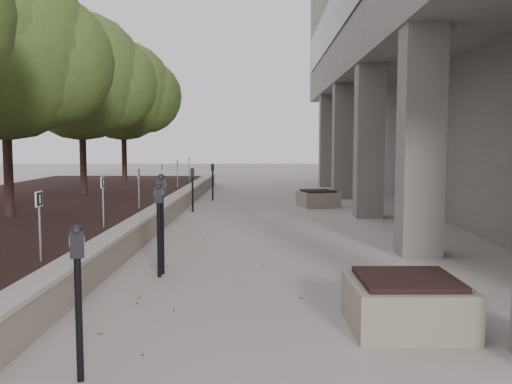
{
  "coord_description": "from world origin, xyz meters",
  "views": [
    {
      "loc": [
        0.69,
        -4.03,
        2.04
      ],
      "look_at": [
        0.5,
        7.27,
        1.0
      ],
      "focal_mm": 39.98,
      "sensor_mm": 36.0,
      "label": 1
    }
  ],
  "objects_px": {
    "crabapple_tree_4": "(82,104)",
    "planter_front": "(406,302)",
    "crabapple_tree_3": "(5,88)",
    "parking_meter_1": "(78,304)",
    "parking_meter_3": "(159,230)",
    "crabapple_tree_5": "(123,112)",
    "parking_meter_2": "(162,224)",
    "parking_meter_5": "(213,182)",
    "parking_meter_4": "(193,190)",
    "planter_back": "(318,198)"
  },
  "relations": [
    {
      "from": "crabapple_tree_4",
      "to": "planter_front",
      "type": "distance_m",
      "value": 13.33
    },
    {
      "from": "crabapple_tree_3",
      "to": "parking_meter_1",
      "type": "xyz_separation_m",
      "value": [
        3.93,
        -7.4,
        -2.45
      ]
    },
    {
      "from": "parking_meter_3",
      "to": "crabapple_tree_5",
      "type": "bearing_deg",
      "value": 94.86
    },
    {
      "from": "crabapple_tree_3",
      "to": "parking_meter_2",
      "type": "height_order",
      "value": "crabapple_tree_3"
    },
    {
      "from": "crabapple_tree_5",
      "to": "parking_meter_5",
      "type": "height_order",
      "value": "crabapple_tree_5"
    },
    {
      "from": "crabapple_tree_4",
      "to": "parking_meter_1",
      "type": "distance_m",
      "value": 13.23
    },
    {
      "from": "parking_meter_4",
      "to": "planter_back",
      "type": "relative_size",
      "value": 1.16
    },
    {
      "from": "parking_meter_2",
      "to": "planter_back",
      "type": "relative_size",
      "value": 1.41
    },
    {
      "from": "parking_meter_2",
      "to": "planter_front",
      "type": "xyz_separation_m",
      "value": [
        3.11,
        -2.46,
        -0.48
      ]
    },
    {
      "from": "planter_front",
      "to": "parking_meter_4",
      "type": "bearing_deg",
      "value": 109.91
    },
    {
      "from": "crabapple_tree_3",
      "to": "parking_meter_3",
      "type": "bearing_deg",
      "value": -43.55
    },
    {
      "from": "crabapple_tree_3",
      "to": "planter_front",
      "type": "height_order",
      "value": "crabapple_tree_3"
    },
    {
      "from": "crabapple_tree_4",
      "to": "planter_back",
      "type": "xyz_separation_m",
      "value": [
        7.1,
        0.37,
        -2.87
      ]
    },
    {
      "from": "planter_front",
      "to": "parking_meter_3",
      "type": "bearing_deg",
      "value": 144.06
    },
    {
      "from": "planter_back",
      "to": "crabapple_tree_3",
      "type": "bearing_deg",
      "value": -142.91
    },
    {
      "from": "planter_front",
      "to": "crabapple_tree_5",
      "type": "bearing_deg",
      "value": 113.73
    },
    {
      "from": "parking_meter_1",
      "to": "parking_meter_4",
      "type": "bearing_deg",
      "value": 72.27
    },
    {
      "from": "parking_meter_3",
      "to": "planter_front",
      "type": "relative_size",
      "value": 1.15
    },
    {
      "from": "parking_meter_4",
      "to": "parking_meter_2",
      "type": "bearing_deg",
      "value": -89.37
    },
    {
      "from": "crabapple_tree_3",
      "to": "parking_meter_4",
      "type": "distance_m",
      "value": 5.79
    },
    {
      "from": "crabapple_tree_4",
      "to": "planter_back",
      "type": "distance_m",
      "value": 7.66
    },
    {
      "from": "crabapple_tree_4",
      "to": "crabapple_tree_3",
      "type": "bearing_deg",
      "value": -90.0
    },
    {
      "from": "crabapple_tree_3",
      "to": "planter_back",
      "type": "distance_m",
      "value": 9.35
    },
    {
      "from": "crabapple_tree_3",
      "to": "parking_meter_4",
      "type": "bearing_deg",
      "value": 49.11
    },
    {
      "from": "crabapple_tree_3",
      "to": "parking_meter_5",
      "type": "height_order",
      "value": "crabapple_tree_3"
    },
    {
      "from": "crabapple_tree_3",
      "to": "parking_meter_2",
      "type": "bearing_deg",
      "value": -41.86
    },
    {
      "from": "parking_meter_3",
      "to": "parking_meter_2",
      "type": "bearing_deg",
      "value": 77.57
    },
    {
      "from": "parking_meter_5",
      "to": "planter_back",
      "type": "relative_size",
      "value": 1.15
    },
    {
      "from": "parking_meter_5",
      "to": "parking_meter_2",
      "type": "bearing_deg",
      "value": -97.73
    },
    {
      "from": "crabapple_tree_3",
      "to": "parking_meter_1",
      "type": "height_order",
      "value": "crabapple_tree_3"
    },
    {
      "from": "crabapple_tree_4",
      "to": "parking_meter_4",
      "type": "height_order",
      "value": "crabapple_tree_4"
    },
    {
      "from": "crabapple_tree_5",
      "to": "parking_meter_1",
      "type": "bearing_deg",
      "value": -77.29
    },
    {
      "from": "crabapple_tree_3",
      "to": "planter_front",
      "type": "bearing_deg",
      "value": -40.39
    },
    {
      "from": "parking_meter_1",
      "to": "planter_front",
      "type": "relative_size",
      "value": 1.1
    },
    {
      "from": "parking_meter_2",
      "to": "parking_meter_4",
      "type": "bearing_deg",
      "value": 77.84
    },
    {
      "from": "parking_meter_1",
      "to": "parking_meter_2",
      "type": "relative_size",
      "value": 0.88
    },
    {
      "from": "parking_meter_3",
      "to": "parking_meter_5",
      "type": "height_order",
      "value": "parking_meter_3"
    },
    {
      "from": "parking_meter_1",
      "to": "planter_back",
      "type": "relative_size",
      "value": 1.23
    },
    {
      "from": "parking_meter_5",
      "to": "planter_front",
      "type": "xyz_separation_m",
      "value": [
        3.31,
        -12.97,
        -0.34
      ]
    },
    {
      "from": "crabapple_tree_5",
      "to": "parking_meter_2",
      "type": "relative_size",
      "value": 3.55
    },
    {
      "from": "crabapple_tree_3",
      "to": "parking_meter_1",
      "type": "relative_size",
      "value": 4.05
    },
    {
      "from": "crabapple_tree_3",
      "to": "parking_meter_3",
      "type": "relative_size",
      "value": 3.87
    },
    {
      "from": "crabapple_tree_3",
      "to": "parking_meter_3",
      "type": "distance_m",
      "value": 5.91
    },
    {
      "from": "crabapple_tree_5",
      "to": "parking_meter_3",
      "type": "xyz_separation_m",
      "value": [
        3.91,
        -13.72,
        -2.42
      ]
    },
    {
      "from": "parking_meter_1",
      "to": "parking_meter_2",
      "type": "distance_m",
      "value": 3.89
    },
    {
      "from": "planter_back",
      "to": "parking_meter_4",
      "type": "bearing_deg",
      "value": -159.0
    },
    {
      "from": "crabapple_tree_3",
      "to": "crabapple_tree_4",
      "type": "bearing_deg",
      "value": 90.0
    },
    {
      "from": "crabapple_tree_3",
      "to": "crabapple_tree_5",
      "type": "height_order",
      "value": "same"
    },
    {
      "from": "crabapple_tree_5",
      "to": "planter_back",
      "type": "relative_size",
      "value": 4.99
    },
    {
      "from": "crabapple_tree_4",
      "to": "planter_front",
      "type": "height_order",
      "value": "crabapple_tree_4"
    }
  ]
}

